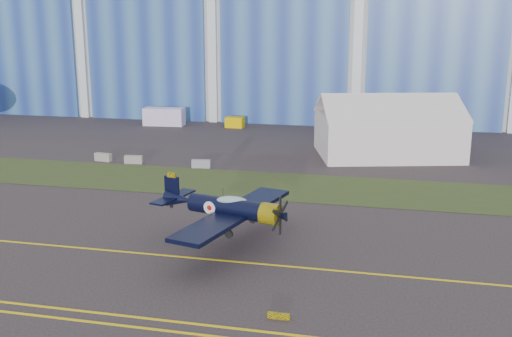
% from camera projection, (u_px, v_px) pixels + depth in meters
% --- Properties ---
extents(ground, '(260.00, 260.00, 0.00)m').
position_uv_depth(ground, '(35.00, 219.00, 47.60)').
color(ground, '#392F32').
rests_on(ground, ground).
extents(grass_median, '(260.00, 10.00, 0.02)m').
position_uv_depth(grass_median, '(114.00, 176.00, 60.85)').
color(grass_median, '#475128').
rests_on(grass_median, ground).
extents(hangar, '(220.00, 45.70, 30.00)m').
position_uv_depth(hangar, '(247.00, 24.00, 112.06)').
color(hangar, silver).
rests_on(hangar, ground).
extents(guard_board_right, '(1.20, 0.15, 0.35)m').
position_uv_depth(guard_board_right, '(279.00, 316.00, 31.44)').
color(guard_board_right, yellow).
rests_on(guard_board_right, ground).
extents(warbird, '(13.50, 15.10, 3.82)m').
position_uv_depth(warbird, '(227.00, 207.00, 41.04)').
color(warbird, black).
rests_on(warbird, ground).
extents(tent, '(18.25, 15.26, 7.34)m').
position_uv_depth(tent, '(388.00, 124.00, 69.59)').
color(tent, white).
rests_on(tent, ground).
extents(shipping_container, '(6.23, 2.84, 2.63)m').
position_uv_depth(shipping_container, '(164.00, 117.00, 90.80)').
color(shipping_container, '#E3CEFA').
rests_on(shipping_container, ground).
extents(tug, '(2.68, 1.72, 1.54)m').
position_uv_depth(tug, '(235.00, 122.00, 89.03)').
color(tug, '#F2C000').
rests_on(tug, ground).
extents(barrier_a, '(2.07, 0.91, 0.90)m').
position_uv_depth(barrier_a, '(103.00, 157.00, 67.37)').
color(barrier_a, gray).
rests_on(barrier_a, ground).
extents(barrier_b, '(2.06, 0.87, 0.90)m').
position_uv_depth(barrier_b, '(134.00, 160.00, 66.15)').
color(barrier_b, gray).
rests_on(barrier_b, ground).
extents(barrier_c, '(2.07, 0.90, 0.90)m').
position_uv_depth(barrier_c, '(201.00, 164.00, 64.15)').
color(barrier_c, gray).
rests_on(barrier_c, ground).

